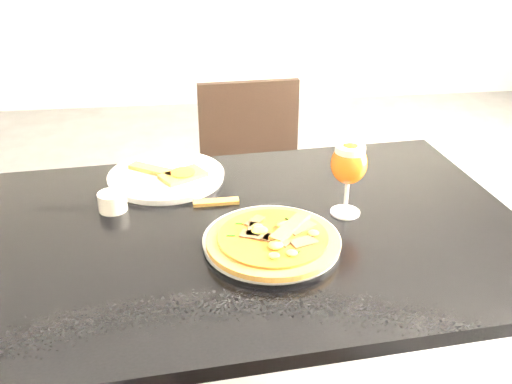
{
  "coord_description": "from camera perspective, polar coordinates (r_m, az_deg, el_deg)",
  "views": [
    {
      "loc": [
        -0.39,
        -1.21,
        1.39
      ],
      "look_at": [
        -0.25,
        -0.14,
        0.83
      ],
      "focal_mm": 40.0,
      "sensor_mm": 36.0,
      "label": 1
    }
  ],
  "objects": [
    {
      "name": "loose_crust",
      "position": [
        1.34,
        -4.02,
        -1.0
      ],
      "size": [
        0.11,
        0.03,
        0.01
      ],
      "primitive_type": "cube",
      "rotation": [
        0.0,
        0.0,
        0.02
      ],
      "color": "brown",
      "rests_on": "dining_table"
    },
    {
      "name": "dining_table",
      "position": [
        1.29,
        -0.35,
        -6.94
      ],
      "size": [
        1.25,
        0.88,
        0.75
      ],
      "rotation": [
        0.0,
        0.0,
        0.07
      ],
      "color": "black",
      "rests_on": "ground"
    },
    {
      "name": "beer_glass",
      "position": [
        1.26,
        9.29,
        2.77
      ],
      "size": [
        0.08,
        0.08,
        0.17
      ],
      "color": "silver",
      "rests_on": "dining_table"
    },
    {
      "name": "pizza",
      "position": [
        1.16,
        1.74,
        -4.71
      ],
      "size": [
        0.27,
        0.27,
        0.03
      ],
      "rotation": [
        0.0,
        0.0,
        0.56
      ],
      "color": "brown",
      "rests_on": "plate_main"
    },
    {
      "name": "crust_scraps",
      "position": [
        1.45,
        -8.33,
        1.87
      ],
      "size": [
        0.2,
        0.15,
        0.02
      ],
      "rotation": [
        0.0,
        0.0,
        -0.16
      ],
      "color": "brown",
      "rests_on": "plate_second"
    },
    {
      "name": "chair_far",
      "position": [
        2.06,
        -0.17,
        0.2
      ],
      "size": [
        0.4,
        0.4,
        0.82
      ],
      "rotation": [
        0.0,
        0.0,
        0.05
      ],
      "color": "black",
      "rests_on": "ground"
    },
    {
      "name": "plate_second",
      "position": [
        1.47,
        -8.96,
        1.58
      ],
      "size": [
        0.31,
        0.31,
        0.02
      ],
      "primitive_type": "cylinder",
      "rotation": [
        0.0,
        0.0,
        -0.05
      ],
      "color": "silver",
      "rests_on": "dining_table"
    },
    {
      "name": "sauce_cup",
      "position": [
        1.34,
        -14.17,
        -0.86
      ],
      "size": [
        0.07,
        0.07,
        0.04
      ],
      "color": "silver",
      "rests_on": "dining_table"
    },
    {
      "name": "plate_main",
      "position": [
        1.18,
        1.58,
        -4.96
      ],
      "size": [
        0.32,
        0.32,
        0.02
      ],
      "primitive_type": "cylinder",
      "rotation": [
        0.0,
        0.0,
        0.14
      ],
      "color": "silver",
      "rests_on": "dining_table"
    }
  ]
}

